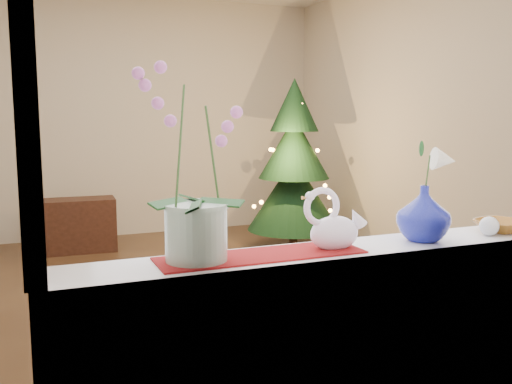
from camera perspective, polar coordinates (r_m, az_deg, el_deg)
ground at (r=4.43m, az=-6.97°, el=-10.48°), size 5.00×5.00×0.00m
wall_back at (r=6.65m, az=-12.93°, el=7.31°), size 4.50×0.10×2.70m
wall_front at (r=1.91m, az=12.78°, el=6.54°), size 4.50×0.10×2.70m
wall_right at (r=5.26m, az=17.30°, el=7.07°), size 0.10×5.00×2.70m
window_apron at (r=2.16m, az=11.38°, el=-18.34°), size 2.20×0.08×0.88m
windowsill at (r=2.07m, az=10.34°, el=-5.88°), size 2.20×0.26×0.04m
window_frame at (r=1.96m, az=12.58°, el=16.86°), size 2.22×0.06×1.60m
runner at (r=1.89m, az=0.56°, el=-6.34°), size 0.70×0.20×0.01m
orchid_pot at (r=1.78m, az=-6.11°, el=2.78°), size 0.27×0.27×0.62m
swan at (r=1.99m, az=7.86°, el=-2.78°), size 0.26×0.16×0.21m
blue_vase at (r=2.19m, az=16.44°, el=-1.65°), size 0.26×0.26×0.24m
lily at (r=2.17m, az=16.65°, el=3.76°), size 0.13×0.07×0.18m
paperweight at (r=2.37m, az=22.29°, el=-3.18°), size 0.08×0.08×0.07m
amber_dish at (r=2.48m, az=23.32°, el=-3.19°), size 0.20×0.20×0.04m
xmas_tree at (r=5.84m, az=3.81°, el=2.75°), size 1.22×1.22×1.74m
side_table at (r=6.05m, az=-17.28°, el=-3.18°), size 0.73×0.39×0.54m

